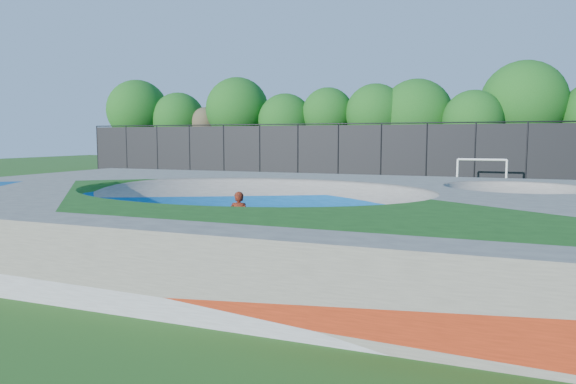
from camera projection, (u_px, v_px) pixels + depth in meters
name	position (u px, v px, depth m)	size (l,w,h in m)	color
ground	(250.00, 238.00, 15.49)	(120.00, 120.00, 0.00)	#225216
skate_deck	(250.00, 213.00, 15.41)	(22.00, 14.00, 1.50)	gray
skater	(239.00, 219.00, 14.12)	(0.56, 0.37, 1.55)	#AE2D0D
skateboard	(239.00, 246.00, 14.19)	(0.78, 0.22, 0.05)	black
soccer_goal	(482.00, 168.00, 29.56)	(2.77, 0.12, 1.83)	white
fence	(381.00, 151.00, 34.79)	(48.09, 0.09, 4.04)	black
treeline	(429.00, 109.00, 38.35)	(52.63, 7.21, 8.50)	#4A3825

